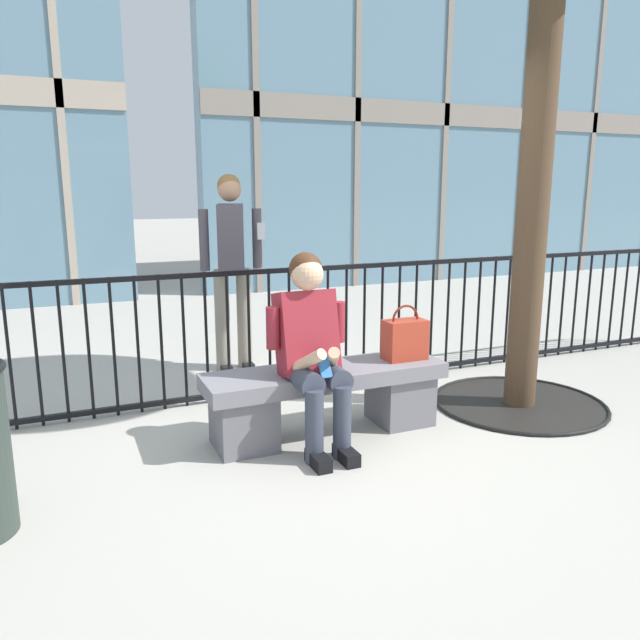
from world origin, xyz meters
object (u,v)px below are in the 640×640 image
at_px(stone_bench, 326,394).
at_px(handbag_on_bench, 405,339).
at_px(seated_person_with_phone, 312,345).
at_px(bystander_at_railing, 232,258).

xyz_separation_m(stone_bench, handbag_on_bench, (0.58, -0.01, 0.32)).
distance_m(seated_person_with_phone, handbag_on_bench, 0.74).
bearing_deg(stone_bench, seated_person_with_phone, -139.93).
relative_size(seated_person_with_phone, handbag_on_bench, 3.21).
xyz_separation_m(handbag_on_bench, bystander_at_railing, (-0.73, 1.71, 0.41)).
bearing_deg(stone_bench, bystander_at_railing, 94.93).
bearing_deg(handbag_on_bench, bystander_at_railing, 112.98).
height_order(seated_person_with_phone, handbag_on_bench, seated_person_with_phone).
bearing_deg(seated_person_with_phone, bystander_at_railing, 89.82).
bearing_deg(stone_bench, handbag_on_bench, -0.99).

